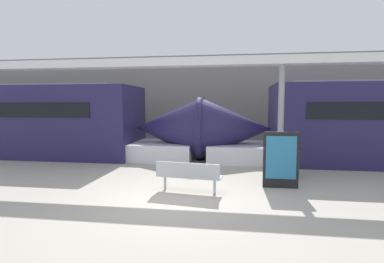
# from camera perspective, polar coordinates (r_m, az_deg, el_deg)

# --- Properties ---
(ground_plane) EXTENTS (60.00, 60.00, 0.00)m
(ground_plane) POSITION_cam_1_polar(r_m,az_deg,el_deg) (7.38, -3.68, -12.99)
(ground_plane) COLOR #A8A093
(station_wall) EXTENTS (56.00, 0.20, 5.00)m
(station_wall) POSITION_cam_1_polar(r_m,az_deg,el_deg) (16.57, 3.28, 5.77)
(station_wall) COLOR gray
(station_wall) RESTS_ON ground_plane
(bench_near) EXTENTS (1.76, 0.67, 0.81)m
(bench_near) POSITION_cam_1_polar(r_m,az_deg,el_deg) (7.88, -0.70, -8.14)
(bench_near) COLOR #ADB2B7
(bench_near) RESTS_ON ground_plane
(trash_bin) EXTENTS (0.56, 0.56, 0.97)m
(trash_bin) POSITION_cam_1_polar(r_m,az_deg,el_deg) (9.95, 18.22, -5.61)
(trash_bin) COLOR #2D5138
(trash_bin) RESTS_ON ground_plane
(poster_board) EXTENTS (0.95, 0.07, 1.56)m
(poster_board) POSITION_cam_1_polar(r_m,az_deg,el_deg) (8.59, 16.56, -5.20)
(poster_board) COLOR black
(poster_board) RESTS_ON ground_plane
(support_column_near) EXTENTS (0.19, 0.19, 3.57)m
(support_column_near) POSITION_cam_1_polar(r_m,az_deg,el_deg) (10.16, 16.55, 2.03)
(support_column_near) COLOR gray
(support_column_near) RESTS_ON ground_plane
(canopy_beam) EXTENTS (28.00, 0.60, 0.28)m
(canopy_beam) POSITION_cam_1_polar(r_m,az_deg,el_deg) (10.25, 16.83, 12.85)
(canopy_beam) COLOR silver
(canopy_beam) RESTS_ON support_column_near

